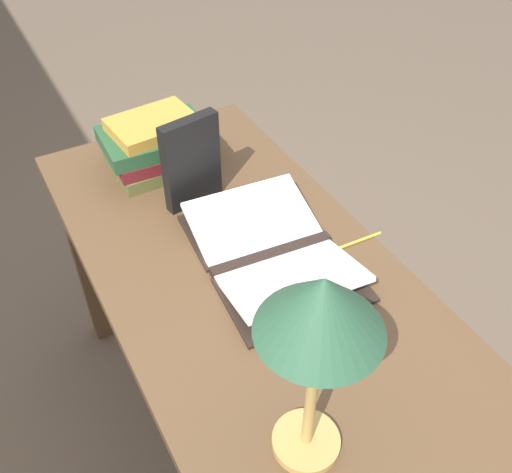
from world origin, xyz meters
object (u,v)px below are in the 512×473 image
Objects in this scene: open_book at (271,251)px; coffee_mug at (315,310)px; reading_lamp at (320,319)px; book_standing_upright at (191,162)px; pencil at (349,245)px; book_stack_tall at (156,144)px.

open_book is 4.50× the size of coffee_mug.
open_book is at bearing -5.39° from coffee_mug.
open_book is at bearing -22.60° from reading_lamp.
coffee_mug is at bearing -36.24° from reading_lamp.
book_standing_upright reaches higher than coffee_mug.
open_book is 0.18m from pencil.
reading_lamp reaches higher than book_stack_tall.
reading_lamp reaches higher than pencil.
reading_lamp reaches higher than coffee_mug.
pencil is at bearing -102.64° from open_book.
reading_lamp reaches higher than open_book.
reading_lamp is at bearing 136.08° from pencil.
book_standing_upright reaches higher than book_stack_tall.
book_stack_tall is at bearing -5.60° from reading_lamp.
book_standing_upright is at bearing 5.60° from coffee_mug.
coffee_mug is 0.56× the size of pencil.
book_stack_tall is (0.46, 0.09, 0.05)m from open_book.
coffee_mug is (-0.21, 0.02, 0.02)m from open_book.
book_stack_tall is 2.77× the size of coffee_mug.
book_stack_tall is 1.20× the size of book_standing_upright.
pencil is (-0.05, -0.18, -0.02)m from open_book.
book_stack_tall is at bearing 15.39° from open_book.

